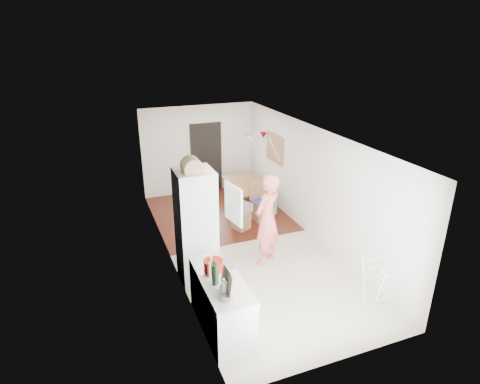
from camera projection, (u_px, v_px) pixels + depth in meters
room_shell at (245, 193)px, 8.24m from camera, size 3.20×7.00×2.50m
floor at (245, 246)px, 8.71m from camera, size 3.20×7.00×0.01m
wood_floor_overlay at (218, 213)px, 10.30m from camera, size 3.20×3.30×0.01m
sage_wall_panel at (195, 218)px, 5.75m from camera, size 0.02×3.00×1.30m
tile_splashback at (208, 280)px, 5.54m from camera, size 0.02×1.90×0.50m
doorway_recess at (206, 158)px, 11.41m from camera, size 0.90×0.04×2.00m
base_cabinet at (228, 317)px, 5.90m from camera, size 0.60×0.90×0.86m
worktop at (227, 291)px, 5.73m from camera, size 0.62×0.92×0.06m
range_cooker at (212, 288)px, 6.55m from camera, size 0.60×0.60×0.88m
cooker_top at (212, 264)px, 6.38m from camera, size 0.60×0.60×0.04m
fridge_housing at (196, 227)px, 7.20m from camera, size 0.66×0.66×2.15m
fridge_door at (233, 204)px, 6.97m from camera, size 0.14×0.56×0.70m
fridge_interior at (212, 200)px, 7.13m from camera, size 0.02×0.52×0.66m
pinboard at (275, 148)px, 10.30m from camera, size 0.03×0.90×0.70m
pinboard_frame at (274, 148)px, 10.30m from camera, size 0.00×0.94×0.74m
wall_sconce at (263, 135)px, 10.78m from camera, size 0.18×0.18×0.16m
person at (267, 212)px, 7.73m from camera, size 0.96×0.87×2.20m
dining_table at (247, 195)px, 10.82m from camera, size 0.86×1.44×0.49m
dining_chair at (261, 201)px, 9.80m from camera, size 0.47×0.47×0.99m
stool at (241, 220)px, 9.41m from camera, size 0.45×0.45×0.45m
grey_drape at (241, 208)px, 9.30m from camera, size 0.54×0.54×0.18m
drying_rack at (381, 284)px, 6.69m from camera, size 0.48×0.44×0.85m
bread_bin at (192, 167)px, 6.67m from camera, size 0.41×0.40×0.19m
red_casserole at (213, 266)px, 6.13m from camera, size 0.34×0.34×0.18m
steel_pan at (227, 297)px, 5.49m from camera, size 0.18×0.18×0.09m
held_bottle at (275, 208)px, 7.61m from camera, size 0.05×0.05×0.25m
bottle_a at (214, 275)px, 5.76m from camera, size 0.10×0.10×0.33m
bottle_b at (217, 275)px, 5.79m from camera, size 0.08×0.08×0.28m
bottle_c at (224, 290)px, 5.51m from camera, size 0.10×0.10×0.24m
pepper_mill_front at (211, 265)px, 6.11m from camera, size 0.06×0.06×0.21m
pepper_mill_back at (209, 271)px, 5.97m from camera, size 0.06×0.06×0.20m
chopping_boards at (227, 283)px, 5.51m from camera, size 0.07×0.31×0.41m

